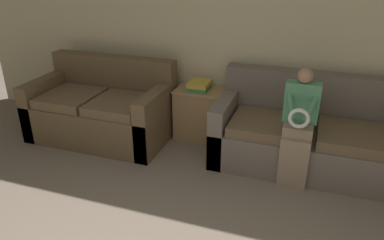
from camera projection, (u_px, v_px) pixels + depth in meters
name	position (u px, v px, depth m)	size (l,w,h in m)	color
wall_back	(254.00, 35.00, 4.29)	(7.67, 0.06, 2.55)	beige
couch_main	(314.00, 137.00, 4.02)	(2.10, 0.92, 0.95)	#70665B
couch_side	(103.00, 110.00, 4.66)	(1.67, 0.94, 0.95)	brown
child_left_seated	(299.00, 124.00, 3.61)	(0.34, 0.37, 1.17)	gray
side_shelf	(200.00, 113.00, 4.63)	(0.58, 0.42, 0.63)	#9E7A51
book_stack	(199.00, 86.00, 4.48)	(0.26, 0.30, 0.10)	#3D8451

